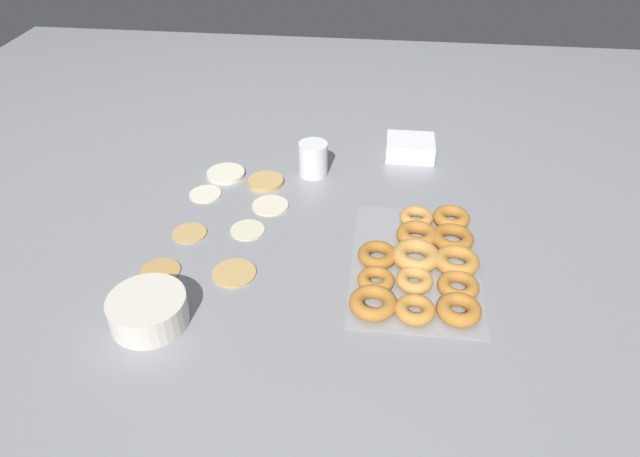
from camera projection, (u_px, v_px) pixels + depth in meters
name	position (u px, v px, depth m)	size (l,w,h in m)	color
ground_plane	(281.00, 224.00, 1.50)	(3.00, 3.00, 0.00)	gray
pancake_0	(234.00, 272.00, 1.33)	(0.10, 0.10, 0.01)	tan
pancake_1	(266.00, 181.00, 1.65)	(0.10, 0.10, 0.01)	tan
pancake_2	(160.00, 271.00, 1.34)	(0.09, 0.09, 0.01)	tan
pancake_3	(248.00, 229.00, 1.47)	(0.09, 0.09, 0.01)	beige
pancake_4	(189.00, 232.00, 1.46)	(0.09, 0.09, 0.01)	tan
pancake_5	(205.00, 193.00, 1.61)	(0.09, 0.09, 0.01)	silver
pancake_6	(270.00, 205.00, 1.56)	(0.10, 0.10, 0.01)	beige
pancake_7	(226.00, 174.00, 1.69)	(0.11, 0.11, 0.01)	silver
donut_tray	(422.00, 262.00, 1.34)	(0.46, 0.30, 0.04)	#93969B
batter_bowl	(148.00, 310.00, 1.19)	(0.17, 0.17, 0.07)	silver
container_stack	(410.00, 148.00, 1.77)	(0.12, 0.15, 0.06)	white
paper_cup	(313.00, 159.00, 1.67)	(0.09, 0.09, 0.10)	white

